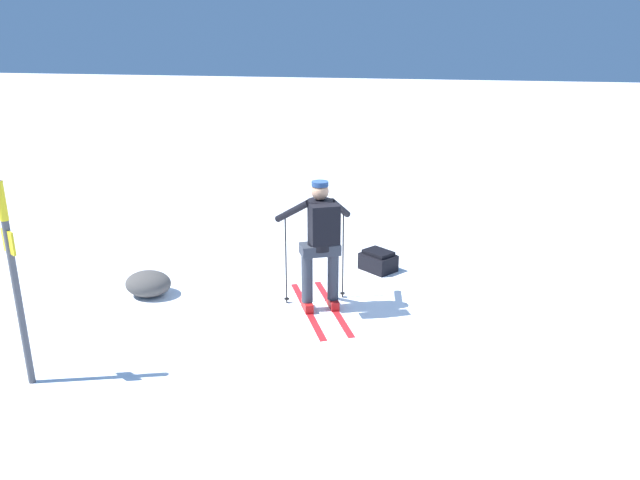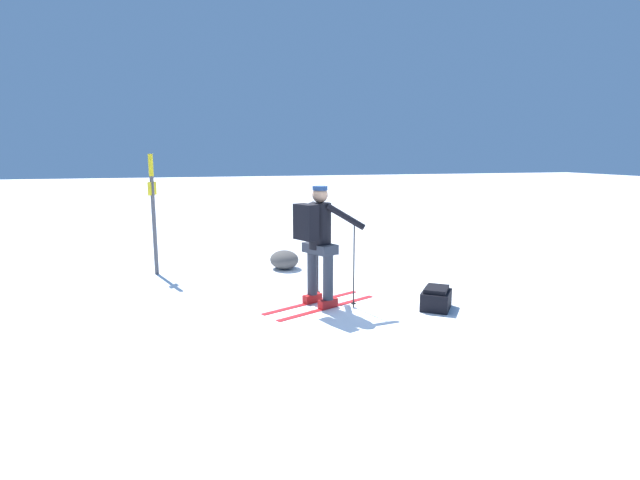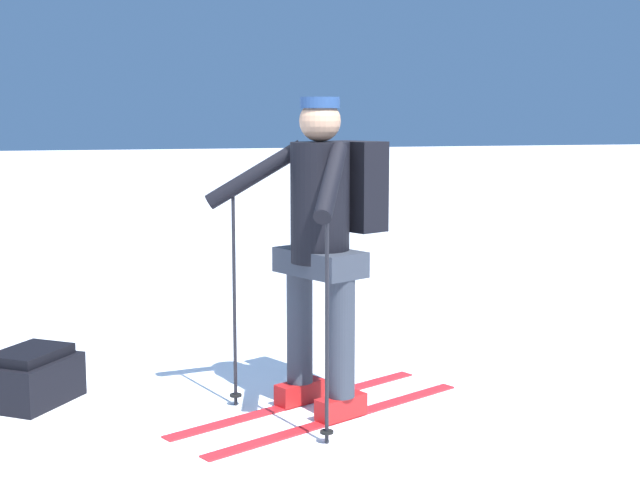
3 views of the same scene
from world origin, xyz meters
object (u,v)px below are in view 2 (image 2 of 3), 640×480
dropped_backpack (436,298)px  rock_boulder (284,260)px  skier (318,237)px  trail_marker (153,204)px

dropped_backpack → rock_boulder: bearing=-152.4°
skier → dropped_backpack: bearing=69.7°
dropped_backpack → rock_boulder: size_ratio=1.00×
skier → rock_boulder: size_ratio=2.83×
dropped_backpack → trail_marker: trail_marker is taller
trail_marker → rock_boulder: 2.63m
skier → rock_boulder: (-2.48, 0.00, -0.85)m
dropped_backpack → skier: bearing=-110.3°
skier → rock_boulder: skier is taller
skier → trail_marker: 3.59m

